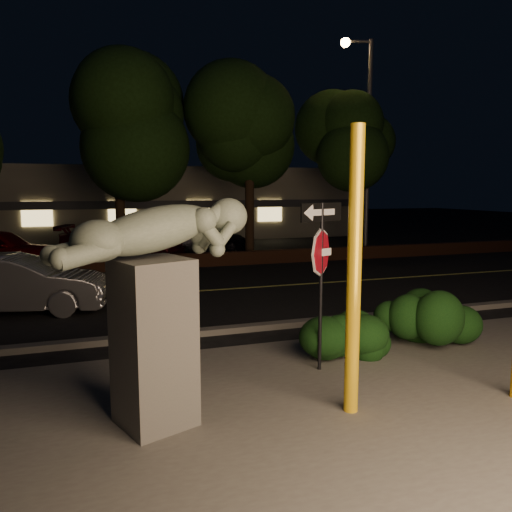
% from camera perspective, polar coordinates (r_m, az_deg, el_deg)
% --- Properties ---
extents(ground, '(90.00, 90.00, 0.00)m').
position_cam_1_polar(ground, '(16.95, -5.88, -1.90)').
color(ground, black).
rests_on(ground, ground).
extents(patio, '(14.00, 6.00, 0.02)m').
position_cam_1_polar(patio, '(7.03, 15.25, -16.11)').
color(patio, '#4C4944').
rests_on(patio, ground).
extents(road, '(80.00, 8.00, 0.01)m').
position_cam_1_polar(road, '(14.08, -3.17, -3.82)').
color(road, black).
rests_on(road, ground).
extents(lane_marking, '(80.00, 0.12, 0.00)m').
position_cam_1_polar(lane_marking, '(14.08, -3.17, -3.77)').
color(lane_marking, '#C7C74F').
rests_on(lane_marking, road).
extents(curb, '(80.00, 0.25, 0.12)m').
position_cam_1_polar(curb, '(10.28, 2.99, -7.85)').
color(curb, '#4C4944').
rests_on(curb, ground).
extents(brick_wall, '(40.00, 0.35, 0.50)m').
position_cam_1_polar(brick_wall, '(18.16, -6.79, -0.47)').
color(brick_wall, '#4A2717').
rests_on(brick_wall, ground).
extents(parking_lot, '(40.00, 12.00, 0.01)m').
position_cam_1_polar(parking_lot, '(23.76, -9.62, 0.80)').
color(parking_lot, black).
rests_on(parking_lot, ground).
extents(building, '(22.00, 10.20, 4.00)m').
position_cam_1_polar(building, '(31.51, -12.00, 6.05)').
color(building, '#706959').
rests_on(building, ground).
extents(tree_far_b, '(5.20, 5.20, 8.41)m').
position_cam_1_polar(tree_far_b, '(19.81, -15.68, 16.83)').
color(tree_far_b, black).
rests_on(tree_far_b, ground).
extents(tree_far_c, '(4.80, 4.80, 7.84)m').
position_cam_1_polar(tree_far_c, '(20.27, -0.76, 15.77)').
color(tree_far_c, black).
rests_on(tree_far_c, ground).
extents(tree_far_d, '(4.40, 4.40, 7.42)m').
position_cam_1_polar(tree_far_d, '(22.71, 11.32, 14.14)').
color(tree_far_d, black).
rests_on(tree_far_d, ground).
extents(yellow_pole_left, '(0.18, 0.18, 3.58)m').
position_cam_1_polar(yellow_pole_left, '(6.22, 11.14, -1.94)').
color(yellow_pole_left, yellow).
rests_on(yellow_pole_left, ground).
extents(signpost, '(0.83, 0.36, 2.61)m').
position_cam_1_polar(signpost, '(7.60, 7.48, 0.36)').
color(signpost, black).
rests_on(signpost, ground).
extents(sculpture, '(2.48, 1.46, 2.70)m').
position_cam_1_polar(sculpture, '(5.93, -11.38, -3.63)').
color(sculpture, '#4C4944').
rests_on(sculpture, ground).
extents(hedge_center, '(2.03, 1.46, 0.96)m').
position_cam_1_polar(hedge_center, '(8.58, 10.62, -8.23)').
color(hedge_center, black).
rests_on(hedge_center, ground).
extents(hedge_right, '(1.85, 1.14, 1.14)m').
position_cam_1_polar(hedge_right, '(9.70, 17.97, -6.05)').
color(hedge_right, black).
rests_on(hedge_right, ground).
extents(hedge_far_right, '(1.60, 1.01, 1.10)m').
position_cam_1_polar(hedge_far_right, '(9.48, 19.60, -6.57)').
color(hedge_far_right, black).
rests_on(hedge_far_right, ground).
extents(streetlight, '(1.30, 0.60, 8.95)m').
position_cam_1_polar(streetlight, '(22.02, 12.24, 14.07)').
color(streetlight, '#4B4B50').
rests_on(streetlight, ground).
extents(silver_sedan, '(4.23, 2.20, 1.33)m').
position_cam_1_polar(silver_sedan, '(12.59, -25.66, -2.91)').
color(silver_sedan, '#A8A8AD').
rests_on(silver_sedan, ground).
extents(parked_car_darkred, '(5.29, 3.23, 1.43)m').
position_cam_1_polar(parked_car_darkred, '(20.63, -14.89, 1.60)').
color(parked_car_darkred, '#38080D').
rests_on(parked_car_darkred, ground).
extents(parked_car_dark, '(5.00, 2.66, 1.34)m').
position_cam_1_polar(parked_car_dark, '(21.84, -6.88, 2.01)').
color(parked_car_dark, black).
rests_on(parked_car_dark, ground).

